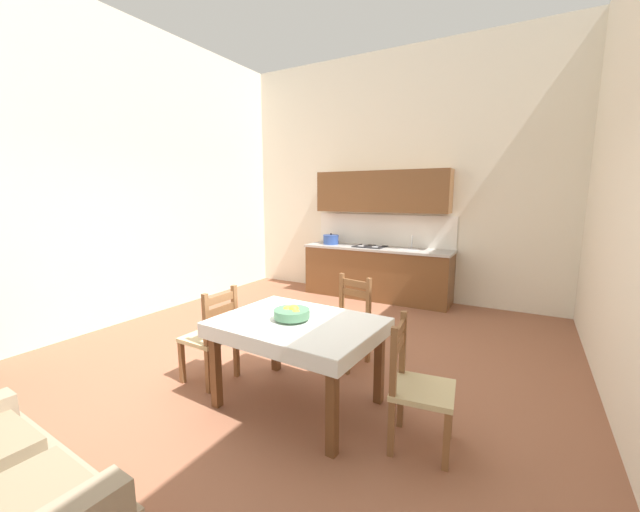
{
  "coord_description": "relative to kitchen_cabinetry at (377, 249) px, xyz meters",
  "views": [
    {
      "loc": [
        2.12,
        -3.07,
        1.78
      ],
      "look_at": [
        0.26,
        0.24,
        1.16
      ],
      "focal_mm": 20.81,
      "sensor_mm": 36.0,
      "label": 1
    }
  ],
  "objects": [
    {
      "name": "dining_table",
      "position": [
        0.65,
        -3.56,
        -0.23
      ],
      "size": [
        1.38,
        1.05,
        0.75
      ],
      "color": "brown",
      "rests_on": "ground_plane"
    },
    {
      "name": "wall_back",
      "position": [
        0.14,
        0.33,
        1.24
      ],
      "size": [
        6.21,
        0.12,
        4.2
      ],
      "primitive_type": "cube",
      "color": "silver",
      "rests_on": "ground_plane"
    },
    {
      "name": "wall_left",
      "position": [
        -2.73,
        -2.98,
        1.24
      ],
      "size": [
        0.12,
        7.11,
        4.2
      ],
      "primitive_type": "cube",
      "color": "silver",
      "rests_on": "ground_plane"
    },
    {
      "name": "dining_chair_tv_side",
      "position": [
        -0.3,
        -3.62,
        -0.41
      ],
      "size": [
        0.43,
        0.43,
        0.93
      ],
      "color": "#D1BC89",
      "rests_on": "ground_plane"
    },
    {
      "name": "dining_chair_window_side",
      "position": [
        1.66,
        -3.6,
        -0.41
      ],
      "size": [
        0.47,
        0.47,
        0.93
      ],
      "color": "#D1BC89",
      "rests_on": "ground_plane"
    },
    {
      "name": "kitchen_cabinetry",
      "position": [
        0.0,
        0.0,
        0.0
      ],
      "size": [
        2.56,
        0.63,
        2.2
      ],
      "color": "brown",
      "rests_on": "ground_plane"
    },
    {
      "name": "ground_plane",
      "position": [
        0.14,
        -2.98,
        -0.91
      ],
      "size": [
        6.21,
        7.11,
        0.1
      ],
      "primitive_type": "cube",
      "color": "#935B42"
    },
    {
      "name": "dining_chair_kitchen_side",
      "position": [
        0.65,
        -2.6,
        -0.41
      ],
      "size": [
        0.5,
        0.5,
        0.93
      ],
      "color": "#D1BC89",
      "rests_on": "ground_plane"
    },
    {
      "name": "fruit_bowl",
      "position": [
        0.6,
        -3.58,
        -0.04
      ],
      "size": [
        0.3,
        0.3,
        0.12
      ],
      "color": "#4C7F5B",
      "rests_on": "dining_table"
    }
  ]
}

